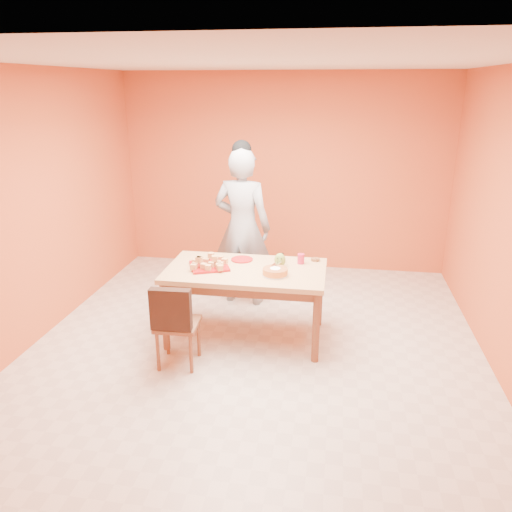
% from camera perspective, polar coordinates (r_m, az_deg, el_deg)
% --- Properties ---
extents(floor, '(5.00, 5.00, 0.00)m').
position_cam_1_polar(floor, '(5.12, -0.12, -10.46)').
color(floor, beige).
rests_on(floor, ground).
extents(ceiling, '(5.00, 5.00, 0.00)m').
position_cam_1_polar(ceiling, '(4.46, -0.15, 21.37)').
color(ceiling, silver).
rests_on(ceiling, wall_back).
extents(wall_back, '(4.50, 0.00, 4.50)m').
position_cam_1_polar(wall_back, '(7.03, 3.24, 9.43)').
color(wall_back, '#C3542D').
rests_on(wall_back, floor).
extents(wall_left, '(0.00, 5.00, 5.00)m').
position_cam_1_polar(wall_left, '(5.43, -24.34, 4.92)').
color(wall_left, '#C3542D').
rests_on(wall_left, floor).
extents(dining_table, '(1.60, 0.90, 0.76)m').
position_cam_1_polar(dining_table, '(5.06, -1.18, -2.45)').
color(dining_table, tan).
rests_on(dining_table, floor).
extents(dining_chair, '(0.40, 0.46, 0.84)m').
position_cam_1_polar(dining_chair, '(4.70, -9.03, -7.53)').
color(dining_chair, brown).
rests_on(dining_chair, floor).
extents(pastry_pile, '(0.33, 0.33, 0.11)m').
position_cam_1_polar(pastry_pile, '(5.06, -5.38, -0.46)').
color(pastry_pile, tan).
rests_on(pastry_pile, pastry_platter).
extents(person, '(0.73, 0.53, 1.86)m').
position_cam_1_polar(person, '(5.85, -1.57, 3.26)').
color(person, gray).
rests_on(person, floor).
extents(pastry_platter, '(0.49, 0.49, 0.02)m').
position_cam_1_polar(pastry_platter, '(5.09, -5.36, -1.15)').
color(pastry_platter, '#990D0F').
rests_on(pastry_platter, dining_table).
extents(red_dinner_plate, '(0.28, 0.28, 0.01)m').
position_cam_1_polar(red_dinner_plate, '(5.27, -1.62, -0.39)').
color(red_dinner_plate, '#990D0F').
rests_on(red_dinner_plate, dining_table).
extents(white_cake_plate, '(0.33, 0.33, 0.01)m').
position_cam_1_polar(white_cake_plate, '(4.85, 2.20, -2.15)').
color(white_cake_plate, silver).
rests_on(white_cake_plate, dining_table).
extents(sponge_cake, '(0.26, 0.26, 0.06)m').
position_cam_1_polar(sponge_cake, '(4.84, 2.21, -1.77)').
color(sponge_cake, '#F1913E').
rests_on(sponge_cake, white_cake_plate).
extents(cake_server, '(0.12, 0.26, 0.01)m').
position_cam_1_polar(cake_server, '(5.00, 2.58, -0.68)').
color(cake_server, white).
rests_on(cake_server, sponge_cake).
extents(egg_ornament, '(0.12, 0.09, 0.14)m').
position_cam_1_polar(egg_ornament, '(5.06, 2.75, -0.46)').
color(egg_ornament, olive).
rests_on(egg_ornament, dining_table).
extents(magenta_glass, '(0.08, 0.08, 0.10)m').
position_cam_1_polar(magenta_glass, '(5.17, 5.15, -0.32)').
color(magenta_glass, '#BB1C41').
rests_on(magenta_glass, dining_table).
extents(checker_tin, '(0.10, 0.10, 0.03)m').
position_cam_1_polar(checker_tin, '(5.28, 6.79, -0.40)').
color(checker_tin, '#361B0E').
rests_on(checker_tin, dining_table).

